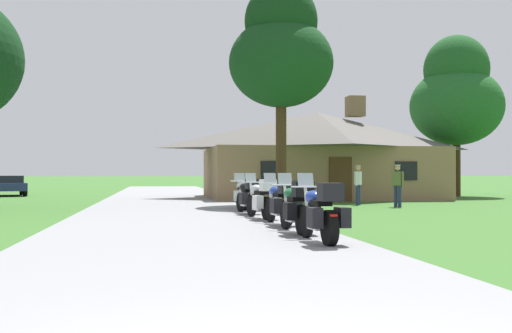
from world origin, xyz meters
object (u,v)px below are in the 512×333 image
(motorcycle_green_second_in_row, at_px, (296,208))
(bystander_white_shirt_beside_signpost, at_px, (358,183))
(motorcycle_blue_third_in_row, at_px, (281,203))
(motorcycle_black_fifth_in_row, at_px, (248,196))
(motorcycle_silver_farthest_in_row, at_px, (243,194))
(motorcycle_silver_fourth_in_row, at_px, (262,199))
(tree_by_lodge_front, at_px, (281,51))
(tree_right_of_lodge, at_px, (456,95))
(bystander_olive_shirt_near_lodge, at_px, (398,183))
(parked_navy_sedan_far_left, at_px, (8,185))
(motorcycle_blue_nearest_to_camera, at_px, (321,213))

(motorcycle_green_second_in_row, xyz_separation_m, bystander_white_shirt_beside_signpost, (5.43, 12.20, 0.34))
(motorcycle_blue_third_in_row, relative_size, motorcycle_black_fifth_in_row, 1.00)
(motorcycle_green_second_in_row, distance_m, motorcycle_silver_farthest_in_row, 8.82)
(motorcycle_silver_fourth_in_row, distance_m, tree_by_lodge_front, 9.90)
(motorcycle_green_second_in_row, bearing_deg, tree_right_of_lodge, 53.30)
(bystander_olive_shirt_near_lodge, bearing_deg, motorcycle_blue_third_in_row, -74.81)
(motorcycle_green_second_in_row, height_order, tree_by_lodge_front, tree_by_lodge_front)
(motorcycle_blue_third_in_row, bearing_deg, motorcycle_black_fifth_in_row, 87.17)
(bystander_white_shirt_beside_signpost, xyz_separation_m, tree_by_lodge_front, (-3.35, -0.15, 5.43))
(bystander_olive_shirt_near_lodge, relative_size, tree_right_of_lodge, 0.18)
(tree_right_of_lodge, bearing_deg, tree_by_lodge_front, -144.48)
(motorcycle_black_fifth_in_row, xyz_separation_m, bystander_olive_shirt_near_lodge, (6.56, 3.80, 0.34))
(motorcycle_blue_third_in_row, xyz_separation_m, bystander_olive_shirt_near_lodge, (6.37, 8.23, 0.34))
(motorcycle_green_second_in_row, xyz_separation_m, motorcycle_silver_fourth_in_row, (-0.03, 4.29, 0.00))
(motorcycle_green_second_in_row, relative_size, motorcycle_silver_farthest_in_row, 1.00)
(motorcycle_green_second_in_row, distance_m, parked_navy_sedan_far_left, 28.36)
(motorcycle_blue_nearest_to_camera, height_order, bystander_olive_shirt_near_lodge, bystander_olive_shirt_near_lodge)
(motorcycle_black_fifth_in_row, bearing_deg, motorcycle_silver_fourth_in_row, -95.27)
(motorcycle_green_second_in_row, xyz_separation_m, parked_navy_sedan_far_left, (-11.70, 25.84, 0.03))
(bystander_white_shirt_beside_signpost, relative_size, tree_by_lodge_front, 0.18)
(motorcycle_blue_nearest_to_camera, height_order, parked_navy_sedan_far_left, motorcycle_blue_nearest_to_camera)
(motorcycle_green_second_in_row, relative_size, bystander_olive_shirt_near_lodge, 1.24)
(motorcycle_silver_farthest_in_row, height_order, bystander_olive_shirt_near_lodge, bystander_olive_shirt_near_lodge)
(motorcycle_silver_farthest_in_row, xyz_separation_m, tree_right_of_lodge, (14.13, 11.85, 5.24))
(motorcycle_silver_fourth_in_row, relative_size, bystander_white_shirt_beside_signpost, 1.23)
(bystander_olive_shirt_near_lodge, height_order, tree_by_lodge_front, tree_by_lodge_front)
(motorcycle_green_second_in_row, height_order, motorcycle_silver_fourth_in_row, same)
(motorcycle_black_fifth_in_row, distance_m, motorcycle_silver_farthest_in_row, 2.23)
(motorcycle_green_second_in_row, bearing_deg, motorcycle_black_fifth_in_row, 88.57)
(motorcycle_black_fifth_in_row, distance_m, tree_right_of_lodge, 20.73)
(motorcycle_green_second_in_row, distance_m, motorcycle_silver_fourth_in_row, 4.29)
(motorcycle_green_second_in_row, relative_size, parked_navy_sedan_far_left, 0.46)
(tree_right_of_lodge, bearing_deg, motorcycle_silver_fourth_in_row, -130.93)
(motorcycle_black_fifth_in_row, xyz_separation_m, tree_right_of_lodge, (14.27, 14.08, 5.24))
(motorcycle_blue_nearest_to_camera, height_order, motorcycle_black_fifth_in_row, same)
(motorcycle_silver_fourth_in_row, bearing_deg, parked_navy_sedan_far_left, 109.20)
(motorcycle_silver_farthest_in_row, bearing_deg, motorcycle_silver_fourth_in_row, -92.11)
(motorcycle_blue_nearest_to_camera, bearing_deg, tree_by_lodge_front, 78.80)
(motorcycle_blue_nearest_to_camera, bearing_deg, motorcycle_black_fifth_in_row, 88.01)
(motorcycle_silver_fourth_in_row, distance_m, bystander_olive_shirt_near_lodge, 8.92)
(motorcycle_blue_third_in_row, height_order, bystander_olive_shirt_near_lodge, bystander_olive_shirt_near_lodge)
(motorcycle_blue_third_in_row, bearing_deg, motorcycle_silver_fourth_in_row, 88.15)
(tree_right_of_lodge, bearing_deg, motorcycle_black_fifth_in_row, -135.38)
(bystander_olive_shirt_near_lodge, bearing_deg, motorcycle_blue_nearest_to_camera, -64.63)
(motorcycle_silver_farthest_in_row, bearing_deg, motorcycle_blue_nearest_to_camera, -91.18)
(motorcycle_silver_fourth_in_row, height_order, bystander_white_shirt_beside_signpost, bystander_white_shirt_beside_signpost)
(motorcycle_blue_third_in_row, height_order, tree_right_of_lodge, tree_right_of_lodge)
(motorcycle_silver_fourth_in_row, bearing_deg, motorcycle_black_fifth_in_row, 82.27)
(bystander_white_shirt_beside_signpost, distance_m, parked_navy_sedan_far_left, 21.90)
(motorcycle_green_second_in_row, xyz_separation_m, tree_by_lodge_front, (2.08, 12.04, 5.77))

